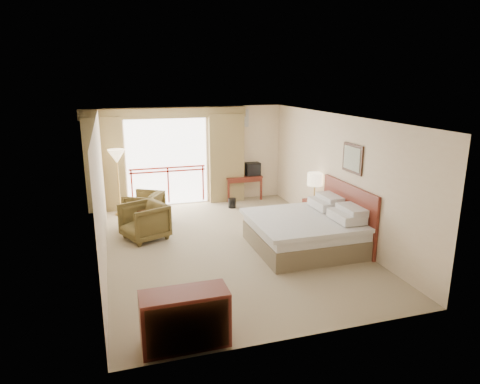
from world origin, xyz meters
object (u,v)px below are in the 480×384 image
object	(u,v)px
bed	(306,231)
tv	(253,169)
table_lamp	(315,180)
dresser	(185,319)
nightstand	(314,212)
desk	(242,181)
side_table	(141,215)
armchair_far	(145,221)
wastebasket	(232,203)
floor_lamp	(117,159)
armchair_near	(145,239)

from	to	relation	value
bed	tv	bearing A→B (deg)	87.78
table_lamp	dresser	xyz separation A→B (m)	(-3.84, -3.96, -0.72)
nightstand	desk	world-z (taller)	desk
side_table	armchair_far	bearing A→B (deg)	80.31
wastebasket	dresser	size ratio (longest dim) A/B	0.23
wastebasket	tv	bearing A→B (deg)	41.71
dresser	nightstand	bearing A→B (deg)	45.67
table_lamp	tv	size ratio (longest dim) A/B	1.55
bed	floor_lamp	xyz separation A→B (m)	(-3.63, 3.50, 1.10)
bed	table_lamp	world-z (taller)	table_lamp
desk	side_table	distance (m)	3.62
bed	wastebasket	distance (m)	3.30
bed	armchair_far	distance (m)	4.15
wastebasket	side_table	world-z (taller)	side_table
table_lamp	wastebasket	distance (m)	2.60
table_lamp	wastebasket	world-z (taller)	table_lamp
armchair_near	wastebasket	bearing A→B (deg)	100.89
armchair_far	side_table	xyz separation A→B (m)	(-0.11, -0.67, 0.38)
table_lamp	bed	bearing A→B (deg)	-121.81
bed	floor_lamp	size ratio (longest dim) A/B	1.24
wastebasket	side_table	size ratio (longest dim) A/B	0.48
wastebasket	armchair_far	world-z (taller)	armchair_far
armchair_near	dresser	distance (m)	4.15
armchair_near	armchair_far	bearing A→B (deg)	152.31
desk	wastebasket	xyz separation A→B (m)	(-0.54, -0.80, -0.41)
armchair_far	dresser	xyz separation A→B (m)	(0.09, -5.36, 0.38)
bed	side_table	bearing A→B (deg)	146.90
side_table	nightstand	bearing A→B (deg)	-10.93
bed	desk	size ratio (longest dim) A/B	1.98
table_lamp	dresser	bearing A→B (deg)	-134.08
desk	floor_lamp	distance (m)	3.65
nightstand	armchair_near	xyz separation A→B (m)	(-4.02, 0.22, -0.30)
nightstand	armchair_near	world-z (taller)	nightstand
wastebasket	floor_lamp	world-z (taller)	floor_lamp
armchair_far	bed	bearing A→B (deg)	79.56
nightstand	table_lamp	size ratio (longest dim) A/B	0.95
armchair_far	floor_lamp	xyz separation A→B (m)	(-0.55, 0.74, 1.47)
bed	tv	distance (m)	4.00
bed	table_lamp	xyz separation A→B (m)	(0.84, 1.35, 0.73)
desk	armchair_near	distance (m)	3.96
armchair_far	armchair_near	world-z (taller)	armchair_near
desk	dresser	bearing A→B (deg)	-109.79
table_lamp	wastebasket	bearing A→B (deg)	129.37
armchair_far	floor_lamp	size ratio (longest dim) A/B	0.48
nightstand	dresser	xyz separation A→B (m)	(-3.84, -3.91, 0.08)
side_table	table_lamp	bearing A→B (deg)	-10.24
tv	wastebasket	world-z (taller)	tv
table_lamp	wastebasket	xyz separation A→B (m)	(-1.53, 1.86, -0.97)
side_table	bed	bearing A→B (deg)	-33.10
armchair_near	side_table	world-z (taller)	side_table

